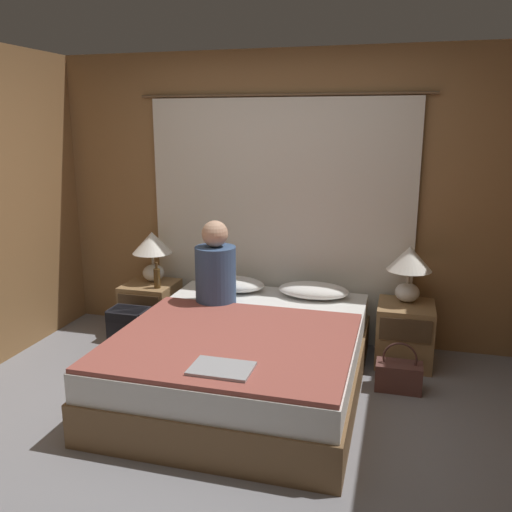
{
  "coord_description": "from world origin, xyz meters",
  "views": [
    {
      "loc": [
        1.04,
        -2.89,
        1.89
      ],
      "look_at": [
        0.0,
        0.9,
        0.93
      ],
      "focal_mm": 38.0,
      "sensor_mm": 36.0,
      "label": 1
    }
  ],
  "objects": [
    {
      "name": "laptop_on_bed",
      "position": [
        0.09,
        -0.17,
        0.52
      ],
      "size": [
        0.36,
        0.25,
        0.02
      ],
      "color": "#9EA0A5",
      "rests_on": "blanket_on_bed"
    },
    {
      "name": "ground_plane",
      "position": [
        0.0,
        0.0,
        0.0
      ],
      "size": [
        16.0,
        16.0,
        0.0
      ],
      "primitive_type": "plane",
      "color": "gray"
    },
    {
      "name": "lamp_left",
      "position": [
        -1.12,
        1.44,
        0.8
      ],
      "size": [
        0.36,
        0.36,
        0.46
      ],
      "color": "silver",
      "rests_on": "nightstand_left"
    },
    {
      "name": "beer_bottle_on_left_stand",
      "position": [
        -0.99,
        1.25,
        0.59
      ],
      "size": [
        0.06,
        0.06,
        0.23
      ],
      "color": "#513819",
      "rests_on": "nightstand_left"
    },
    {
      "name": "nightstand_right",
      "position": [
        1.12,
        1.36,
        0.25
      ],
      "size": [
        0.44,
        0.47,
        0.49
      ],
      "color": "#937047",
      "rests_on": "ground_plane"
    },
    {
      "name": "pillow_right",
      "position": [
        0.36,
        1.4,
        0.54
      ],
      "size": [
        0.59,
        0.35,
        0.12
      ],
      "color": "white",
      "rests_on": "bed"
    },
    {
      "name": "bed",
      "position": [
        0.0,
        0.6,
        0.24
      ],
      "size": [
        1.65,
        2.04,
        0.48
      ],
      "color": "brown",
      "rests_on": "ground_plane"
    },
    {
      "name": "backpack_on_floor",
      "position": [
        -1.08,
        0.89,
        0.23
      ],
      "size": [
        0.32,
        0.24,
        0.41
      ],
      "color": "black",
      "rests_on": "ground_plane"
    },
    {
      "name": "person_left_in_bed",
      "position": [
        -0.37,
        1.03,
        0.77
      ],
      "size": [
        0.33,
        0.33,
        0.68
      ],
      "color": "#38517A",
      "rests_on": "bed"
    },
    {
      "name": "blanket_on_bed",
      "position": [
        0.0,
        0.31,
        0.49
      ],
      "size": [
        1.59,
        1.39,
        0.03
      ],
      "color": "#994C42",
      "rests_on": "bed"
    },
    {
      "name": "pillow_left",
      "position": [
        -0.36,
        1.4,
        0.54
      ],
      "size": [
        0.59,
        0.35,
        0.12
      ],
      "color": "white",
      "rests_on": "bed"
    },
    {
      "name": "lamp_right",
      "position": [
        1.12,
        1.44,
        0.8
      ],
      "size": [
        0.36,
        0.36,
        0.46
      ],
      "color": "silver",
      "rests_on": "nightstand_right"
    },
    {
      "name": "curtain_panel",
      "position": [
        0.0,
        1.67,
        1.07
      ],
      "size": [
        2.51,
        0.02,
        2.14
      ],
      "color": "silver",
      "rests_on": "ground_plane"
    },
    {
      "name": "nightstand_left",
      "position": [
        -1.12,
        1.36,
        0.25
      ],
      "size": [
        0.44,
        0.47,
        0.49
      ],
      "color": "#937047",
      "rests_on": "ground_plane"
    },
    {
      "name": "handbag_on_floor",
      "position": [
        1.09,
        0.87,
        0.11
      ],
      "size": [
        0.33,
        0.19,
        0.37
      ],
      "color": "brown",
      "rests_on": "ground_plane"
    },
    {
      "name": "wall_back",
      "position": [
        0.0,
        1.73,
        1.25
      ],
      "size": [
        4.17,
        0.06,
        2.5
      ],
      "color": "olive",
      "rests_on": "ground_plane"
    }
  ]
}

